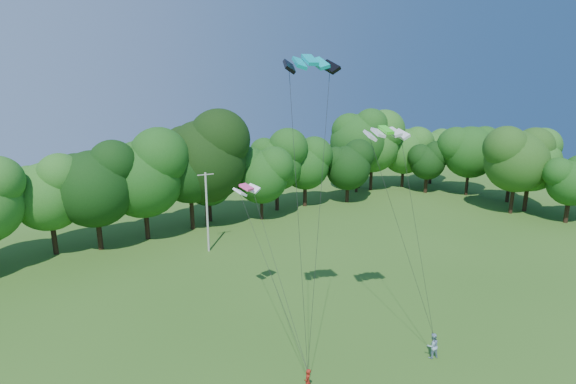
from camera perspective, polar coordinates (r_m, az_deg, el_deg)
utility_pole at (r=47.30m, az=-10.24°, el=-2.47°), size 1.69×0.40×8.51m
kite_flyer_left at (r=28.14m, az=2.50°, el=-22.92°), size 0.70×0.65×1.61m
kite_flyer_right at (r=32.35m, az=17.88°, el=-18.07°), size 1.02×0.90×1.73m
kite_teal at (r=25.53m, az=2.80°, el=16.41°), size 3.26×2.24×0.67m
kite_green at (r=28.72m, az=12.35°, el=7.73°), size 2.96×2.11×0.46m
kite_pink at (r=32.65m, az=-5.30°, el=0.62°), size 2.17×1.39×0.41m
tree_back_center at (r=54.50m, az=-10.66°, el=5.82°), size 11.04×11.04×16.06m
tree_back_east at (r=74.60m, az=9.11°, el=5.75°), size 7.69×7.69×11.19m
tree_flank_east at (r=66.37m, az=27.14°, el=4.26°), size 8.88×8.88×12.92m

